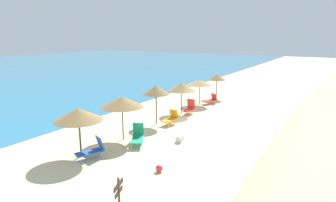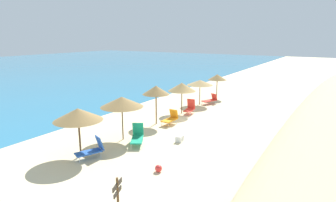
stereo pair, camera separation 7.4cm
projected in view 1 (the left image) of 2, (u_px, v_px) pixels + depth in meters
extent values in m
plane|color=beige|center=(198.00, 123.00, 21.89)|extent=(160.00, 160.00, 0.00)
cylinder|color=brown|center=(80.00, 137.00, 15.56)|extent=(0.10, 0.10, 2.19)
cone|color=olive|center=(78.00, 114.00, 15.27)|extent=(2.60, 2.60, 0.67)
cylinder|color=brown|center=(123.00, 122.00, 18.13)|extent=(0.08, 0.08, 2.28)
cone|color=olive|center=(122.00, 102.00, 17.84)|extent=(2.66, 2.66, 0.65)
cylinder|color=brown|center=(156.00, 108.00, 21.41)|extent=(0.10, 0.10, 2.39)
cone|color=olive|center=(156.00, 90.00, 21.11)|extent=(1.99, 1.99, 0.65)
cylinder|color=brown|center=(182.00, 101.00, 24.36)|extent=(0.08, 0.08, 2.08)
cone|color=#9E7F4C|center=(182.00, 87.00, 24.09)|extent=(2.33, 2.33, 0.70)
cylinder|color=brown|center=(200.00, 94.00, 27.52)|extent=(0.08, 0.08, 2.03)
cone|color=tan|center=(200.00, 83.00, 27.27)|extent=(2.46, 2.46, 0.49)
cylinder|color=brown|center=(217.00, 88.00, 30.41)|extent=(0.09, 0.09, 2.08)
cone|color=olive|center=(217.00, 77.00, 30.15)|extent=(1.90, 1.90, 0.59)
cube|color=red|center=(209.00, 101.00, 27.84)|extent=(1.61, 1.18, 0.07)
cube|color=red|center=(214.00, 97.00, 28.16)|extent=(0.48, 0.70, 0.62)
cylinder|color=silver|center=(202.00, 103.00, 27.75)|extent=(0.04, 0.04, 0.30)
cylinder|color=silver|center=(206.00, 104.00, 27.31)|extent=(0.04, 0.04, 0.30)
cylinder|color=silver|center=(211.00, 101.00, 28.45)|extent=(0.04, 0.04, 0.30)
cylinder|color=silver|center=(215.00, 102.00, 28.01)|extent=(0.04, 0.04, 0.30)
cube|color=orange|center=(169.00, 120.00, 21.30)|extent=(1.34, 0.75, 0.07)
cube|color=orange|center=(174.00, 114.00, 21.71)|extent=(0.27, 0.69, 0.70)
cylinder|color=silver|center=(162.00, 124.00, 21.06)|extent=(0.04, 0.04, 0.33)
cylinder|color=silver|center=(168.00, 125.00, 20.74)|extent=(0.04, 0.04, 0.33)
cylinder|color=silver|center=(170.00, 120.00, 21.95)|extent=(0.04, 0.04, 0.33)
cylinder|color=silver|center=(177.00, 122.00, 21.63)|extent=(0.04, 0.04, 0.33)
cube|color=#199972|center=(137.00, 139.00, 17.37)|extent=(1.65, 1.38, 0.07)
cube|color=#199972|center=(138.00, 129.00, 17.98)|extent=(0.60, 0.72, 0.84)
cylinder|color=silver|center=(132.00, 146.00, 16.78)|extent=(0.04, 0.04, 0.32)
cylinder|color=silver|center=(141.00, 146.00, 16.78)|extent=(0.04, 0.04, 0.32)
cylinder|color=silver|center=(134.00, 139.00, 18.04)|extent=(0.04, 0.04, 0.32)
cylinder|color=silver|center=(143.00, 139.00, 18.05)|extent=(0.04, 0.04, 0.32)
cube|color=red|center=(189.00, 110.00, 24.19)|extent=(1.32, 0.86, 0.07)
cube|color=red|center=(191.00, 104.00, 24.61)|extent=(0.37, 0.70, 0.86)
cylinder|color=silver|center=(184.00, 114.00, 23.86)|extent=(0.04, 0.04, 0.32)
cylinder|color=silver|center=(190.00, 114.00, 23.66)|extent=(0.04, 0.04, 0.32)
cylinder|color=silver|center=(188.00, 111.00, 24.80)|extent=(0.04, 0.04, 0.32)
cylinder|color=silver|center=(194.00, 111.00, 24.60)|extent=(0.04, 0.04, 0.32)
cube|color=blue|center=(89.00, 152.00, 15.38)|extent=(1.52, 1.09, 0.07)
cube|color=blue|center=(100.00, 143.00, 15.68)|extent=(0.49, 0.68, 0.77)
cylinder|color=silver|center=(77.00, 157.00, 15.29)|extent=(0.04, 0.04, 0.33)
cylinder|color=silver|center=(80.00, 160.00, 14.87)|extent=(0.04, 0.04, 0.33)
cylinder|color=silver|center=(97.00, 152.00, 15.98)|extent=(0.04, 0.04, 0.33)
cylinder|color=silver|center=(102.00, 155.00, 15.56)|extent=(0.04, 0.04, 0.33)
cylinder|color=brown|center=(119.00, 197.00, 10.37)|extent=(0.09, 0.09, 1.54)
cube|color=#332D28|center=(118.00, 185.00, 10.26)|extent=(0.80, 0.31, 0.18)
cube|color=#332D28|center=(119.00, 192.00, 10.32)|extent=(0.69, 0.29, 0.16)
sphere|color=red|center=(159.00, 168.00, 13.97)|extent=(0.35, 0.35, 0.35)
cube|color=white|center=(180.00, 138.00, 17.99)|extent=(0.58, 0.45, 0.38)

